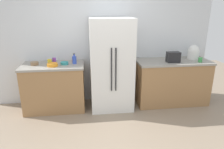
{
  "coord_description": "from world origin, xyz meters",
  "views": [
    {
      "loc": [
        -0.31,
        -2.6,
        2.01
      ],
      "look_at": [
        0.07,
        0.42,
        1.0
      ],
      "focal_mm": 33.35,
      "sensor_mm": 36.0,
      "label": 1
    }
  ],
  "objects_px": {
    "cup_a": "(200,60)",
    "bowl_b": "(35,63)",
    "refrigerator": "(111,65)",
    "bottle_a": "(74,60)",
    "cup_b": "(74,60)",
    "cup_c": "(50,62)",
    "bowl_a": "(52,65)",
    "bowl_c": "(64,63)",
    "toaster": "(173,57)",
    "rice_cooker": "(193,52)",
    "cup_d": "(54,60)"
  },
  "relations": [
    {
      "from": "toaster",
      "to": "cup_b",
      "type": "distance_m",
      "value": 1.99
    },
    {
      "from": "cup_a",
      "to": "cup_c",
      "type": "height_order",
      "value": "cup_c"
    },
    {
      "from": "rice_cooker",
      "to": "bowl_c",
      "type": "height_order",
      "value": "rice_cooker"
    },
    {
      "from": "refrigerator",
      "to": "bowl_a",
      "type": "distance_m",
      "value": 1.13
    },
    {
      "from": "cup_a",
      "to": "bowl_b",
      "type": "bearing_deg",
      "value": 176.9
    },
    {
      "from": "refrigerator",
      "to": "toaster",
      "type": "xyz_separation_m",
      "value": [
        1.24,
        -0.08,
        0.13
      ]
    },
    {
      "from": "rice_cooker",
      "to": "cup_b",
      "type": "bearing_deg",
      "value": 178.15
    },
    {
      "from": "cup_a",
      "to": "toaster",
      "type": "bearing_deg",
      "value": 173.99
    },
    {
      "from": "toaster",
      "to": "rice_cooker",
      "type": "bearing_deg",
      "value": 19.79
    },
    {
      "from": "bowl_c",
      "to": "bowl_b",
      "type": "bearing_deg",
      "value": 177.06
    },
    {
      "from": "refrigerator",
      "to": "bottle_a",
      "type": "xyz_separation_m",
      "value": [
        -0.72,
        0.05,
        0.11
      ]
    },
    {
      "from": "toaster",
      "to": "cup_b",
      "type": "relative_size",
      "value": 2.91
    },
    {
      "from": "rice_cooker",
      "to": "bowl_a",
      "type": "height_order",
      "value": "rice_cooker"
    },
    {
      "from": "cup_c",
      "to": "bowl_a",
      "type": "height_order",
      "value": "cup_c"
    },
    {
      "from": "cup_c",
      "to": "bowl_c",
      "type": "distance_m",
      "value": 0.29
    },
    {
      "from": "cup_c",
      "to": "bowl_b",
      "type": "height_order",
      "value": "cup_c"
    },
    {
      "from": "bowl_a",
      "to": "toaster",
      "type": "bearing_deg",
      "value": 0.23
    },
    {
      "from": "refrigerator",
      "to": "rice_cooker",
      "type": "distance_m",
      "value": 1.77
    },
    {
      "from": "toaster",
      "to": "cup_b",
      "type": "bearing_deg",
      "value": 172.27
    },
    {
      "from": "cup_d",
      "to": "cup_a",
      "type": "bearing_deg",
      "value": -5.51
    },
    {
      "from": "refrigerator",
      "to": "cup_b",
      "type": "bearing_deg",
      "value": 165.41
    },
    {
      "from": "cup_a",
      "to": "bowl_c",
      "type": "xyz_separation_m",
      "value": [
        -2.7,
        0.15,
        -0.02
      ]
    },
    {
      "from": "refrigerator",
      "to": "cup_c",
      "type": "distance_m",
      "value": 1.2
    },
    {
      "from": "cup_d",
      "to": "bowl_c",
      "type": "xyz_separation_m",
      "value": [
        0.21,
        -0.13,
        -0.03
      ]
    },
    {
      "from": "bottle_a",
      "to": "cup_a",
      "type": "bearing_deg",
      "value": -4.17
    },
    {
      "from": "bowl_a",
      "to": "cup_b",
      "type": "bearing_deg",
      "value": 35.48
    },
    {
      "from": "refrigerator",
      "to": "toaster",
      "type": "distance_m",
      "value": 1.25
    },
    {
      "from": "cup_b",
      "to": "bowl_a",
      "type": "xyz_separation_m",
      "value": [
        -0.39,
        -0.28,
        -0.02
      ]
    },
    {
      "from": "toaster",
      "to": "bottle_a",
      "type": "distance_m",
      "value": 1.96
    },
    {
      "from": "cup_a",
      "to": "cup_d",
      "type": "bearing_deg",
      "value": 174.49
    },
    {
      "from": "cup_b",
      "to": "cup_c",
      "type": "xyz_separation_m",
      "value": [
        -0.46,
        -0.12,
        0.0
      ]
    },
    {
      "from": "bowl_b",
      "to": "bowl_c",
      "type": "distance_m",
      "value": 0.56
    },
    {
      "from": "refrigerator",
      "to": "bottle_a",
      "type": "relative_size",
      "value": 8.91
    },
    {
      "from": "rice_cooker",
      "to": "cup_d",
      "type": "relative_size",
      "value": 2.85
    },
    {
      "from": "refrigerator",
      "to": "bowl_a",
      "type": "height_order",
      "value": "refrigerator"
    },
    {
      "from": "rice_cooker",
      "to": "bowl_b",
      "type": "bearing_deg",
      "value": -178.79
    },
    {
      "from": "cup_a",
      "to": "bowl_a",
      "type": "xyz_separation_m",
      "value": [
        -2.91,
        0.05,
        -0.02
      ]
    },
    {
      "from": "cup_a",
      "to": "rice_cooker",
      "type": "bearing_deg",
      "value": 97.31
    },
    {
      "from": "toaster",
      "to": "bowl_b",
      "type": "bearing_deg",
      "value": 177.49
    },
    {
      "from": "refrigerator",
      "to": "toaster",
      "type": "bearing_deg",
      "value": -3.54
    },
    {
      "from": "cup_c",
      "to": "toaster",
      "type": "bearing_deg",
      "value": -3.51
    },
    {
      "from": "refrigerator",
      "to": "cup_a",
      "type": "relative_size",
      "value": 19.75
    },
    {
      "from": "bottle_a",
      "to": "bowl_a",
      "type": "xyz_separation_m",
      "value": [
        -0.4,
        -0.13,
        -0.05
      ]
    },
    {
      "from": "cup_a",
      "to": "cup_b",
      "type": "distance_m",
      "value": 2.55
    },
    {
      "from": "bowl_a",
      "to": "refrigerator",
      "type": "bearing_deg",
      "value": 4.38
    },
    {
      "from": "bowl_a",
      "to": "cup_d",
      "type": "bearing_deg",
      "value": 88.9
    },
    {
      "from": "cup_d",
      "to": "rice_cooker",
      "type": "bearing_deg",
      "value": -0.7
    },
    {
      "from": "cup_a",
      "to": "cup_d",
      "type": "distance_m",
      "value": 2.92
    },
    {
      "from": "rice_cooker",
      "to": "cup_b",
      "type": "relative_size",
      "value": 3.42
    },
    {
      "from": "refrigerator",
      "to": "bowl_b",
      "type": "distance_m",
      "value": 1.48
    }
  ]
}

